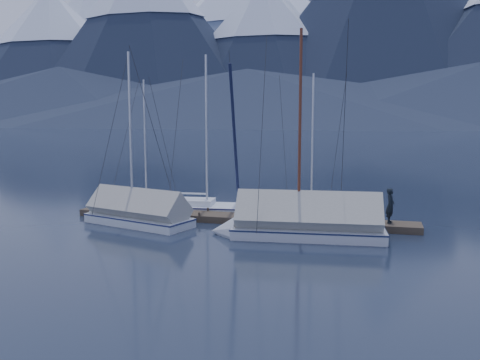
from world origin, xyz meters
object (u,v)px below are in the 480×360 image
at_px(sailboat_open_right, 319,215).
at_px(sailboat_covered_near, 295,226).
at_px(sailboat_open_mid, 216,210).
at_px(sailboat_covered_far, 131,215).
at_px(person, 390,206).
at_px(sailboat_open_left, 153,207).

relative_size(sailboat_open_right, sailboat_covered_near, 0.82).
bearing_deg(sailboat_open_mid, sailboat_covered_far, -131.71).
height_order(sailboat_covered_near, person, sailboat_covered_near).
xyz_separation_m(sailboat_open_right, person, (3.63, -2.16, 1.04)).
bearing_deg(sailboat_covered_far, sailboat_open_right, 24.25).
relative_size(sailboat_open_left, sailboat_open_mid, 0.86).
bearing_deg(sailboat_open_right, sailboat_covered_far, -155.75).
bearing_deg(sailboat_covered_far, sailboat_covered_near, -4.42).
xyz_separation_m(sailboat_open_right, sailboat_covered_near, (-0.60, -4.79, 0.37)).
distance_m(sailboat_open_left, sailboat_open_right, 9.72).
distance_m(sailboat_covered_far, person, 12.97).
bearing_deg(sailboat_open_mid, sailboat_covered_near, -40.57).
xyz_separation_m(sailboat_covered_far, person, (12.80, 1.97, 0.72)).
height_order(sailboat_open_left, sailboat_covered_far, sailboat_covered_far).
height_order(sailboat_covered_far, person, sailboat_covered_far).
bearing_deg(sailboat_open_left, sailboat_covered_far, -81.89).
relative_size(sailboat_open_left, sailboat_covered_far, 0.88).
xyz_separation_m(sailboat_open_mid, sailboat_open_right, (5.79, 0.34, -0.02)).
relative_size(sailboat_covered_far, person, 5.61).
bearing_deg(sailboat_covered_far, person, 8.75).
bearing_deg(sailboat_covered_far, sailboat_open_left, 98.11).
height_order(sailboat_open_right, sailboat_covered_far, sailboat_covered_far).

